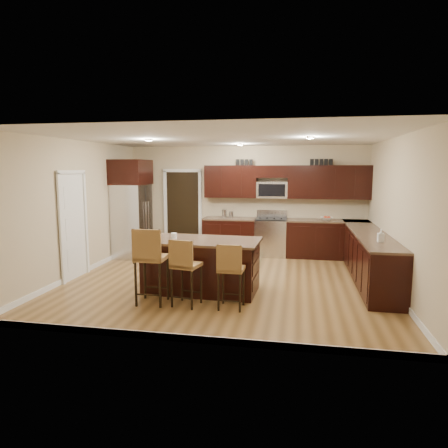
% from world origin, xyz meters
% --- Properties ---
extents(floor, '(6.00, 6.00, 0.00)m').
position_xyz_m(floor, '(0.00, 0.00, 0.00)').
color(floor, olive).
rests_on(floor, ground).
extents(ceiling, '(6.00, 6.00, 0.00)m').
position_xyz_m(ceiling, '(0.00, 0.00, 2.70)').
color(ceiling, silver).
rests_on(ceiling, wall_back).
extents(wall_back, '(6.00, 0.00, 6.00)m').
position_xyz_m(wall_back, '(0.00, 2.75, 1.35)').
color(wall_back, '#C0AF8B').
rests_on(wall_back, floor).
extents(wall_left, '(0.00, 5.50, 5.50)m').
position_xyz_m(wall_left, '(-3.00, 0.00, 1.35)').
color(wall_left, '#C0AF8B').
rests_on(wall_left, floor).
extents(wall_right, '(0.00, 5.50, 5.50)m').
position_xyz_m(wall_right, '(3.00, 0.00, 1.35)').
color(wall_right, '#C0AF8B').
rests_on(wall_right, floor).
extents(base_cabinets, '(4.02, 3.96, 0.92)m').
position_xyz_m(base_cabinets, '(1.90, 1.45, 0.46)').
color(base_cabinets, black).
rests_on(base_cabinets, floor).
extents(upper_cabinets, '(4.00, 0.33, 0.80)m').
position_xyz_m(upper_cabinets, '(1.04, 2.58, 1.84)').
color(upper_cabinets, black).
rests_on(upper_cabinets, wall_back).
extents(range, '(0.76, 0.64, 1.11)m').
position_xyz_m(range, '(0.68, 2.45, 0.47)').
color(range, silver).
rests_on(range, floor).
extents(microwave, '(0.76, 0.31, 0.40)m').
position_xyz_m(microwave, '(0.68, 2.60, 1.62)').
color(microwave, silver).
rests_on(microwave, upper_cabinets).
extents(doorway, '(0.85, 0.03, 2.06)m').
position_xyz_m(doorway, '(-1.65, 2.73, 1.03)').
color(doorway, black).
rests_on(doorway, floor).
extents(pantry_door, '(0.03, 0.80, 2.04)m').
position_xyz_m(pantry_door, '(-2.98, -0.30, 1.02)').
color(pantry_door, white).
rests_on(pantry_door, floor).
extents(letter_decor, '(2.20, 0.03, 0.15)m').
position_xyz_m(letter_decor, '(0.90, 2.58, 2.29)').
color(letter_decor, black).
rests_on(letter_decor, upper_cabinets).
extents(island, '(2.07, 1.14, 0.92)m').
position_xyz_m(island, '(-0.33, -0.64, 0.43)').
color(island, black).
rests_on(island, floor).
extents(stool_left, '(0.47, 0.47, 1.23)m').
position_xyz_m(stool_left, '(-0.95, -1.50, 0.77)').
color(stool_left, olive).
rests_on(stool_left, floor).
extents(stool_mid, '(0.47, 0.47, 1.07)m').
position_xyz_m(stool_mid, '(-0.39, -1.49, 0.67)').
color(stool_mid, olive).
rests_on(stool_mid, floor).
extents(stool_right, '(0.39, 0.39, 1.03)m').
position_xyz_m(stool_right, '(0.33, -1.48, 0.64)').
color(stool_right, olive).
rests_on(stool_right, floor).
extents(refrigerator, '(0.79, 0.94, 2.35)m').
position_xyz_m(refrigerator, '(-2.62, 1.69, 1.21)').
color(refrigerator, silver).
rests_on(refrigerator, floor).
extents(floor_mat, '(0.88, 0.60, 0.01)m').
position_xyz_m(floor_mat, '(0.07, 1.78, 0.01)').
color(floor_mat, olive).
rests_on(floor_mat, floor).
extents(fruit_bowl, '(0.29, 0.29, 0.07)m').
position_xyz_m(fruit_bowl, '(2.00, 2.45, 0.96)').
color(fruit_bowl, silver).
rests_on(fruit_bowl, base_cabinets).
extents(soap_bottle, '(0.10, 0.10, 0.22)m').
position_xyz_m(soap_bottle, '(2.70, -0.32, 1.03)').
color(soap_bottle, '#B2B2B2').
rests_on(soap_bottle, base_cabinets).
extents(canister_tall, '(0.12, 0.12, 0.21)m').
position_xyz_m(canister_tall, '(-0.49, 2.45, 1.03)').
color(canister_tall, silver).
rests_on(canister_tall, base_cabinets).
extents(canister_short, '(0.11, 0.11, 0.16)m').
position_xyz_m(canister_short, '(-0.32, 2.45, 1.00)').
color(canister_short, silver).
rests_on(canister_short, base_cabinets).
extents(island_jar, '(0.10, 0.10, 0.10)m').
position_xyz_m(island_jar, '(-0.83, -0.64, 0.97)').
color(island_jar, white).
rests_on(island_jar, island).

